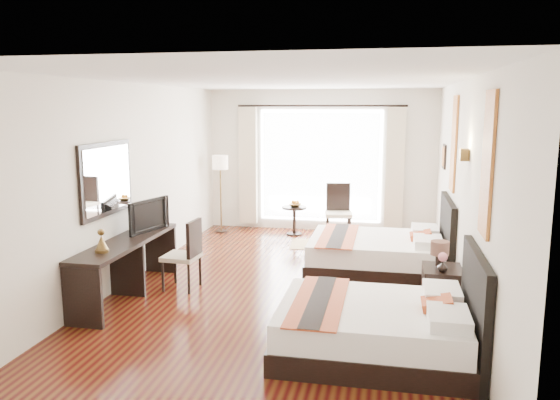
% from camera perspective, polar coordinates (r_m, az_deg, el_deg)
% --- Properties ---
extents(floor, '(4.50, 7.50, 0.01)m').
position_cam_1_polar(floor, '(7.53, 0.49, -9.44)').
color(floor, '#350A09').
rests_on(floor, ground).
extents(ceiling, '(4.50, 7.50, 0.02)m').
position_cam_1_polar(ceiling, '(7.12, 0.52, 12.32)').
color(ceiling, white).
rests_on(ceiling, wall_headboard).
extents(wall_headboard, '(0.01, 7.50, 2.80)m').
position_cam_1_polar(wall_headboard, '(7.13, 18.53, 0.59)').
color(wall_headboard, silver).
rests_on(wall_headboard, floor).
extents(wall_desk, '(0.01, 7.50, 2.80)m').
position_cam_1_polar(wall_desk, '(7.93, -15.65, 1.63)').
color(wall_desk, silver).
rests_on(wall_desk, floor).
extents(wall_window, '(4.50, 0.01, 2.80)m').
position_cam_1_polar(wall_window, '(10.87, 4.25, 4.09)').
color(wall_window, silver).
rests_on(wall_window, floor).
extents(wall_entry, '(4.50, 0.01, 2.80)m').
position_cam_1_polar(wall_entry, '(3.67, -10.72, -7.47)').
color(wall_entry, silver).
rests_on(wall_entry, floor).
extents(window_glass, '(2.40, 0.02, 2.20)m').
position_cam_1_polar(window_glass, '(10.86, 4.23, 3.56)').
color(window_glass, white).
rests_on(window_glass, wall_window).
extents(sheer_curtain, '(2.30, 0.02, 2.10)m').
position_cam_1_polar(sheer_curtain, '(10.80, 4.19, 3.53)').
color(sheer_curtain, white).
rests_on(sheer_curtain, wall_window).
extents(drape_left, '(0.35, 0.14, 2.35)m').
position_cam_1_polar(drape_left, '(11.04, -3.33, 3.57)').
color(drape_left, beige).
rests_on(drape_left, floor).
extents(drape_right, '(0.35, 0.14, 2.35)m').
position_cam_1_polar(drape_right, '(10.68, 11.92, 3.16)').
color(drape_right, beige).
rests_on(drape_right, floor).
extents(art_panel_near, '(0.03, 0.50, 1.35)m').
position_cam_1_polar(art_panel_near, '(5.38, 20.86, 3.53)').
color(art_panel_near, '#994316').
rests_on(art_panel_near, wall_headboard).
extents(art_panel_far, '(0.03, 0.50, 1.35)m').
position_cam_1_polar(art_panel_far, '(8.13, 17.72, 5.63)').
color(art_panel_far, '#994316').
rests_on(art_panel_far, wall_headboard).
extents(wall_sconce, '(0.10, 0.14, 0.14)m').
position_cam_1_polar(wall_sconce, '(6.69, 18.69, 4.50)').
color(wall_sconce, '#4F3B1C').
rests_on(wall_sconce, wall_headboard).
extents(mirror_frame, '(0.04, 1.25, 0.95)m').
position_cam_1_polar(mirror_frame, '(7.36, -17.70, 2.09)').
color(mirror_frame, black).
rests_on(mirror_frame, wall_desk).
extents(mirror_glass, '(0.01, 1.12, 0.82)m').
position_cam_1_polar(mirror_glass, '(7.34, -17.53, 2.09)').
color(mirror_glass, white).
rests_on(mirror_glass, mirror_frame).
extents(bed_near, '(1.97, 1.53, 1.11)m').
position_cam_1_polar(bed_near, '(5.72, 10.54, -12.88)').
color(bed_near, black).
rests_on(bed_near, floor).
extents(bed_far, '(2.05, 1.60, 1.15)m').
position_cam_1_polar(bed_far, '(8.36, 10.60, -5.46)').
color(bed_far, black).
rests_on(bed_far, floor).
extents(nightstand, '(0.46, 0.57, 0.55)m').
position_cam_1_polar(nightstand, '(7.00, 16.55, -8.97)').
color(nightstand, black).
rests_on(nightstand, floor).
extents(table_lamp, '(0.22, 0.22, 0.35)m').
position_cam_1_polar(table_lamp, '(6.95, 16.35, -5.06)').
color(table_lamp, black).
rests_on(table_lamp, nightstand).
extents(vase, '(0.13, 0.13, 0.12)m').
position_cam_1_polar(vase, '(6.76, 16.59, -7.08)').
color(vase, black).
rests_on(vase, nightstand).
extents(console_desk, '(0.50, 2.20, 0.76)m').
position_cam_1_polar(console_desk, '(7.49, -15.68, -6.86)').
color(console_desk, black).
rests_on(console_desk, floor).
extents(television, '(0.32, 0.79, 0.46)m').
position_cam_1_polar(television, '(7.81, -13.93, -1.52)').
color(television, black).
rests_on(television, console_desk).
extents(bronze_figurine, '(0.17, 0.17, 0.25)m').
position_cam_1_polar(bronze_figurine, '(6.85, -18.15, -4.19)').
color(bronze_figurine, '#4F3B1C').
rests_on(bronze_figurine, console_desk).
extents(desk_chair, '(0.48, 0.48, 0.97)m').
position_cam_1_polar(desk_chair, '(7.63, -10.10, -6.98)').
color(desk_chair, '#BDA791').
rests_on(desk_chair, floor).
extents(floor_lamp, '(0.31, 0.31, 1.53)m').
position_cam_1_polar(floor_lamp, '(10.72, -6.26, 3.38)').
color(floor_lamp, black).
rests_on(floor_lamp, floor).
extents(side_table, '(0.48, 0.48, 0.56)m').
position_cam_1_polar(side_table, '(10.60, 1.50, -2.16)').
color(side_table, black).
rests_on(side_table, floor).
extents(fruit_bowl, '(0.27, 0.27, 0.06)m').
position_cam_1_polar(fruit_bowl, '(10.51, 1.61, -0.56)').
color(fruit_bowl, '#453318').
rests_on(fruit_bowl, side_table).
extents(window_chair, '(0.55, 0.55, 1.04)m').
position_cam_1_polar(window_chair, '(10.32, 6.11, -2.34)').
color(window_chair, '#BDA791').
rests_on(window_chair, floor).
extents(jute_rug, '(1.20, 0.88, 0.01)m').
position_cam_1_polar(jute_rug, '(9.92, 4.41, -4.65)').
color(jute_rug, tan).
rests_on(jute_rug, floor).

